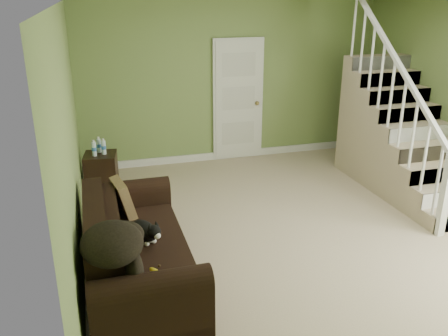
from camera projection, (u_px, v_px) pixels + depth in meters
floor at (296, 228)px, 5.78m from camera, size 5.00×5.50×0.01m
ceiling at (310, 3)px, 4.87m from camera, size 5.00×5.50×0.01m
wall_back at (232, 83)px, 7.80m from camera, size 5.00×0.04×2.60m
wall_left at (71, 144)px, 4.68m from camera, size 0.04×5.50×2.60m
baseboard_back at (232, 154)px, 8.21m from camera, size 5.00×0.04×0.12m
baseboard_left at (87, 253)px, 5.12m from camera, size 0.04×5.50×0.12m
door at (238, 100)px, 7.89m from camera, size 0.86×0.12×2.02m
staircase at (397, 142)px, 6.94m from camera, size 1.00×2.51×2.82m
sofa at (134, 257)px, 4.53m from camera, size 0.94×2.17×0.86m
side_table at (101, 171)px, 6.84m from camera, size 0.50×0.50×0.76m
cat at (144, 232)px, 4.50m from camera, size 0.36×0.53×0.26m
banana at (156, 273)px, 3.98m from camera, size 0.13×0.20×0.05m
throw_pillow at (123, 198)px, 5.03m from camera, size 0.26×0.42×0.40m
throw_blanket at (112, 243)px, 3.66m from camera, size 0.56×0.69×0.26m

